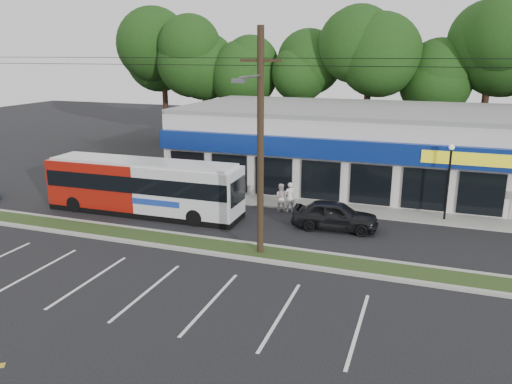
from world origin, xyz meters
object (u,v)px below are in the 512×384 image
object	(u,v)px
lamp_post	(449,174)
pedestrian_b	(280,197)
car_dark	(335,215)
car_silver	(105,189)
pedestrian_a	(290,197)
metrobus	(144,186)
utility_pole	(256,137)

from	to	relation	value
lamp_post	pedestrian_b	world-z (taller)	lamp_post
car_dark	car_silver	xyz separation A→B (m)	(-14.57, 0.47, -0.04)
pedestrian_a	metrobus	bearing A→B (deg)	-14.99
car_dark	pedestrian_b	size ratio (longest dim) A/B	2.68
lamp_post	utility_pole	bearing A→B (deg)	-136.05
car_silver	pedestrian_a	bearing A→B (deg)	-80.58
pedestrian_a	car_silver	bearing A→B (deg)	-28.65
utility_pole	car_dark	xyz separation A→B (m)	(2.74, 4.57, -4.66)
utility_pole	car_dark	distance (m)	7.08
car_silver	pedestrian_b	bearing A→B (deg)	-80.62
car_silver	pedestrian_b	size ratio (longest dim) A/B	2.64
metrobus	lamp_post	bearing A→B (deg)	14.04
utility_pole	lamp_post	distance (m)	11.67
pedestrian_b	pedestrian_a	bearing A→B (deg)	-178.63
utility_pole	metrobus	distance (m)	9.59
metrobus	pedestrian_a	xyz separation A→B (m)	(7.76, 3.07, -0.76)
lamp_post	pedestrian_b	xyz separation A→B (m)	(-9.00, -1.31, -1.84)
pedestrian_a	lamp_post	bearing A→B (deg)	151.74
car_dark	lamp_post	bearing A→B (deg)	-61.34
metrobus	pedestrian_b	world-z (taller)	metrobus
metrobus	pedestrian_a	world-z (taller)	metrobus
car_dark	pedestrian_a	distance (m)	3.68
utility_pole	pedestrian_a	world-z (taller)	utility_pole
utility_pole	lamp_post	bearing A→B (deg)	43.95
car_silver	pedestrian_a	distance (m)	11.65
utility_pole	lamp_post	size ratio (longest dim) A/B	11.76
lamp_post	car_dark	distance (m)	6.63
utility_pole	car_silver	world-z (taller)	utility_pole
pedestrian_b	car_dark	bearing A→B (deg)	143.62
lamp_post	car_silver	bearing A→B (deg)	-171.94
metrobus	pedestrian_b	bearing A→B (deg)	21.64
car_dark	pedestrian_b	bearing A→B (deg)	58.30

